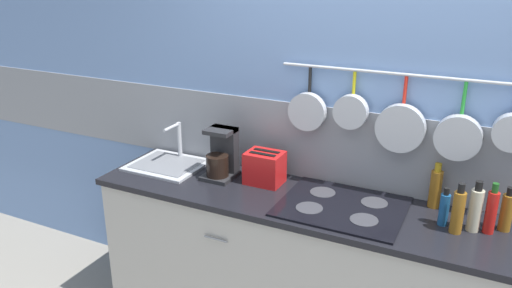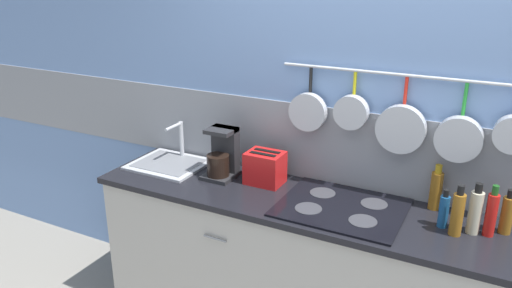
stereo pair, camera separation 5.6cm
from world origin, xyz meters
The scene contains 12 objects.
wall_back centered at (0.00, 0.32, 1.27)m, with size 7.20×0.16×2.60m.
countertop centered at (0.00, 0.00, 0.89)m, with size 3.21×0.57×0.03m.
sink_basin centered at (-1.34, 0.08, 0.93)m, with size 0.44×0.39×0.25m.
coffee_maker centered at (-0.96, 0.09, 1.04)m, with size 0.18×0.20×0.30m.
toaster centered at (-0.69, 0.11, 1.01)m, with size 0.22×0.16×0.19m.
cooktop centered at (-0.19, 0.01, 0.92)m, with size 0.63×0.52×0.01m.
bottle_dish_soap centered at (0.23, 0.23, 1.02)m, with size 0.06×0.06×0.24m.
bottle_sesame_oil centered at (0.30, 0.05, 1.00)m, with size 0.05×0.05×0.19m.
bottle_hot_sauce centered at (0.36, 0.00, 1.02)m, with size 0.06×0.06×0.25m.
bottle_vinegar centered at (0.43, 0.06, 1.02)m, with size 0.06×0.06×0.25m.
bottle_olive_oil centered at (0.50, 0.07, 1.02)m, with size 0.05×0.05×0.25m.
bottle_cooking_wine centered at (0.57, 0.13, 1.01)m, with size 0.06×0.06×0.22m.
Camera 1 is at (0.44, -2.27, 2.11)m, focal length 35.00 mm.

